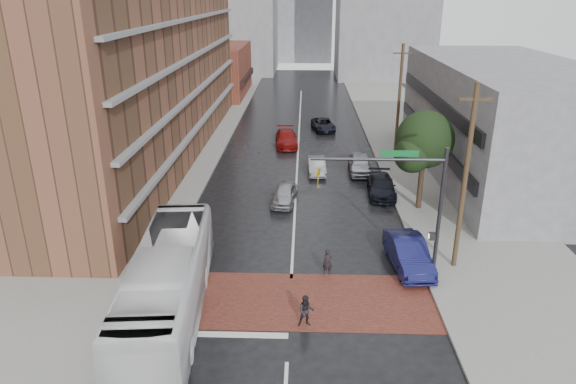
# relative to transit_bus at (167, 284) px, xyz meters

# --- Properties ---
(ground) EXTENTS (160.00, 160.00, 0.00)m
(ground) POSITION_rel_transit_bus_xyz_m (5.50, 1.00, -1.73)
(ground) COLOR black
(ground) RESTS_ON ground
(crosswalk) EXTENTS (14.00, 5.00, 0.02)m
(crosswalk) POSITION_rel_transit_bus_xyz_m (5.50, 1.50, -1.72)
(crosswalk) COLOR brown
(crosswalk) RESTS_ON ground
(sidewalk_west) EXTENTS (9.00, 90.00, 0.15)m
(sidewalk_west) POSITION_rel_transit_bus_xyz_m (-6.00, 26.00, -1.66)
(sidewalk_west) COLOR gray
(sidewalk_west) RESTS_ON ground
(sidewalk_east) EXTENTS (9.00, 90.00, 0.15)m
(sidewalk_east) POSITION_rel_transit_bus_xyz_m (17.00, 26.00, -1.66)
(sidewalk_east) COLOR gray
(sidewalk_east) RESTS_ON ground
(storefront_west) EXTENTS (8.00, 16.00, 7.00)m
(storefront_west) POSITION_rel_transit_bus_xyz_m (-6.50, 55.00, 1.77)
(storefront_west) COLOR brown
(storefront_west) RESTS_ON ground
(building_east) EXTENTS (11.00, 26.00, 9.00)m
(building_east) POSITION_rel_transit_bus_xyz_m (22.00, 21.00, 2.77)
(building_east) COLOR gray
(building_east) RESTS_ON ground
(distant_tower_center) EXTENTS (12.00, 10.00, 24.00)m
(distant_tower_center) POSITION_rel_transit_bus_xyz_m (5.50, 96.00, 10.27)
(distant_tower_center) COLOR gray
(distant_tower_center) RESTS_ON ground
(street_tree) EXTENTS (4.20, 4.10, 6.90)m
(street_tree) POSITION_rel_transit_bus_xyz_m (14.02, 13.03, 3.00)
(street_tree) COLOR #332319
(street_tree) RESTS_ON ground
(signal_mast) EXTENTS (6.50, 0.30, 7.20)m
(signal_mast) POSITION_rel_transit_bus_xyz_m (11.35, 3.50, 3.00)
(signal_mast) COLOR #2D2D33
(signal_mast) RESTS_ON ground
(utility_pole_near) EXTENTS (1.60, 0.26, 10.00)m
(utility_pole_near) POSITION_rel_transit_bus_xyz_m (14.30, 5.00, 3.40)
(utility_pole_near) COLOR #473321
(utility_pole_near) RESTS_ON ground
(utility_pole_far) EXTENTS (1.60, 0.26, 10.00)m
(utility_pole_far) POSITION_rel_transit_bus_xyz_m (14.30, 25.00, 3.40)
(utility_pole_far) COLOR #473321
(utility_pole_far) RESTS_ON ground
(transit_bus) EXTENTS (3.94, 12.65, 3.47)m
(transit_bus) POSITION_rel_transit_bus_xyz_m (0.00, 0.00, 0.00)
(transit_bus) COLOR white
(transit_bus) RESTS_ON ground
(pedestrian_a) EXTENTS (0.55, 0.37, 1.47)m
(pedestrian_a) POSITION_rel_transit_bus_xyz_m (7.40, 4.00, -1.00)
(pedestrian_a) COLOR black
(pedestrian_a) RESTS_ON ground
(pedestrian_b) EXTENTS (0.79, 0.64, 1.52)m
(pedestrian_b) POSITION_rel_transit_bus_xyz_m (6.27, -0.50, -0.98)
(pedestrian_b) COLOR black
(pedestrian_b) RESTS_ON ground
(car_travel_a) EXTENTS (2.06, 4.05, 1.32)m
(car_travel_a) POSITION_rel_transit_bus_xyz_m (4.71, 13.86, -1.07)
(car_travel_a) COLOR #ACAEB4
(car_travel_a) RESTS_ON ground
(car_travel_b) EXTENTS (1.56, 4.02, 1.31)m
(car_travel_b) POSITION_rel_transit_bus_xyz_m (7.12, 20.39, -1.08)
(car_travel_b) COLOR #B3B6BC
(car_travel_b) RESTS_ON ground
(car_travel_c) EXTENTS (2.50, 5.28, 1.49)m
(car_travel_c) POSITION_rel_transit_bus_xyz_m (4.33, 28.49, -0.99)
(car_travel_c) COLOR maroon
(car_travel_c) RESTS_ON ground
(suv_travel) EXTENTS (2.81, 4.88, 1.28)m
(suv_travel) POSITION_rel_transit_bus_xyz_m (8.11, 34.65, -1.09)
(suv_travel) COLOR black
(suv_travel) RESTS_ON ground
(car_parked_near) EXTENTS (2.20, 5.11, 1.64)m
(car_parked_near) POSITION_rel_transit_bus_xyz_m (11.80, 5.00, -0.92)
(car_parked_near) COLOR #16184E
(car_parked_near) RESTS_ON ground
(car_parked_mid) EXTENTS (2.16, 4.84, 1.38)m
(car_parked_mid) POSITION_rel_transit_bus_xyz_m (11.80, 15.68, -1.04)
(car_parked_mid) COLOR black
(car_parked_mid) RESTS_ON ground
(car_parked_far) EXTENTS (1.93, 4.58, 1.55)m
(car_parked_far) POSITION_rel_transit_bus_xyz_m (10.70, 20.73, -0.96)
(car_parked_far) COLOR #B3B4BB
(car_parked_far) RESTS_ON ground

